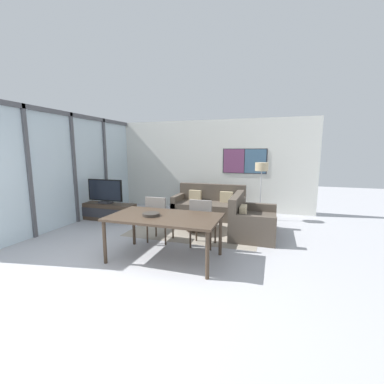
{
  "coord_description": "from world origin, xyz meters",
  "views": [
    {
      "loc": [
        2.12,
        -2.78,
        1.86
      ],
      "look_at": [
        0.39,
        2.59,
        0.95
      ],
      "focal_mm": 24.0,
      "sensor_mm": 36.0,
      "label": 1
    }
  ],
  "objects_px": {
    "coffee_table": "(196,218)",
    "dining_chair_left": "(158,217)",
    "dining_chair_centre": "(202,221)",
    "television": "(105,192)",
    "dining_table": "(164,220)",
    "sofa_side": "(250,223)",
    "tv_console": "(106,211)",
    "fruit_bowl": "(151,214)",
    "floor_lamp": "(261,172)",
    "sofa_main": "(209,207)"
  },
  "relations": [
    {
      "from": "floor_lamp",
      "to": "sofa_main",
      "type": "bearing_deg",
      "value": -177.11
    },
    {
      "from": "dining_table",
      "to": "dining_chair_centre",
      "type": "distance_m",
      "value": 0.88
    },
    {
      "from": "television",
      "to": "dining_table",
      "type": "bearing_deg",
      "value": -36.19
    },
    {
      "from": "television",
      "to": "dining_table",
      "type": "xyz_separation_m",
      "value": [
        2.57,
        -1.88,
        -0.07
      ]
    },
    {
      "from": "sofa_side",
      "to": "dining_table",
      "type": "xyz_separation_m",
      "value": [
        -1.28,
        -1.77,
        0.42
      ]
    },
    {
      "from": "dining_table",
      "to": "dining_chair_centre",
      "type": "height_order",
      "value": "dining_chair_centre"
    },
    {
      "from": "sofa_side",
      "to": "dining_chair_centre",
      "type": "xyz_separation_m",
      "value": [
        -0.82,
        -1.03,
        0.24
      ]
    },
    {
      "from": "dining_table",
      "to": "television",
      "type": "bearing_deg",
      "value": 143.81
    },
    {
      "from": "sofa_side",
      "to": "dining_chair_left",
      "type": "xyz_separation_m",
      "value": [
        -1.74,
        -1.04,
        0.24
      ]
    },
    {
      "from": "tv_console",
      "to": "sofa_main",
      "type": "xyz_separation_m",
      "value": [
        2.6,
        1.2,
        0.06
      ]
    },
    {
      "from": "television",
      "to": "fruit_bowl",
      "type": "relative_size",
      "value": 3.52
    },
    {
      "from": "coffee_table",
      "to": "dining_table",
      "type": "xyz_separation_m",
      "value": [
        -0.02,
        -1.73,
        0.42
      ]
    },
    {
      "from": "tv_console",
      "to": "fruit_bowl",
      "type": "height_order",
      "value": "fruit_bowl"
    },
    {
      "from": "sofa_side",
      "to": "coffee_table",
      "type": "relative_size",
      "value": 1.37
    },
    {
      "from": "dining_chair_centre",
      "to": "dining_table",
      "type": "bearing_deg",
      "value": -122.12
    },
    {
      "from": "sofa_side",
      "to": "coffee_table",
      "type": "xyz_separation_m",
      "value": [
        -1.25,
        -0.04,
        0.0
      ]
    },
    {
      "from": "television",
      "to": "dining_chair_left",
      "type": "bearing_deg",
      "value": -28.64
    },
    {
      "from": "sofa_main",
      "to": "floor_lamp",
      "type": "distance_m",
      "value": 1.73
    },
    {
      "from": "sofa_side",
      "to": "television",
      "type": "bearing_deg",
      "value": 88.27
    },
    {
      "from": "dining_chair_left",
      "to": "dining_chair_centre",
      "type": "xyz_separation_m",
      "value": [
        0.92,
        0.0,
        0.0
      ]
    },
    {
      "from": "sofa_side",
      "to": "dining_chair_centre",
      "type": "distance_m",
      "value": 1.34
    },
    {
      "from": "dining_table",
      "to": "floor_lamp",
      "type": "xyz_separation_m",
      "value": [
        1.41,
        3.15,
        0.61
      ]
    },
    {
      "from": "sofa_side",
      "to": "coffee_table",
      "type": "distance_m",
      "value": 1.25
    },
    {
      "from": "sofa_main",
      "to": "coffee_table",
      "type": "distance_m",
      "value": 1.35
    },
    {
      "from": "tv_console",
      "to": "sofa_main",
      "type": "distance_m",
      "value": 2.86
    },
    {
      "from": "dining_chair_left",
      "to": "dining_chair_centre",
      "type": "relative_size",
      "value": 1.0
    },
    {
      "from": "dining_table",
      "to": "dining_chair_left",
      "type": "bearing_deg",
      "value": 122.27
    },
    {
      "from": "sofa_side",
      "to": "coffee_table",
      "type": "height_order",
      "value": "sofa_side"
    },
    {
      "from": "coffee_table",
      "to": "dining_chair_centre",
      "type": "xyz_separation_m",
      "value": [
        0.44,
        -0.99,
        0.24
      ]
    },
    {
      "from": "sofa_side",
      "to": "floor_lamp",
      "type": "distance_m",
      "value": 1.73
    },
    {
      "from": "coffee_table",
      "to": "dining_table",
      "type": "height_order",
      "value": "dining_table"
    },
    {
      "from": "floor_lamp",
      "to": "dining_table",
      "type": "bearing_deg",
      "value": -114.19
    },
    {
      "from": "sofa_side",
      "to": "dining_chair_centre",
      "type": "bearing_deg",
      "value": 141.65
    },
    {
      "from": "floor_lamp",
      "to": "tv_console",
      "type": "bearing_deg",
      "value": -162.38
    },
    {
      "from": "coffee_table",
      "to": "dining_chair_left",
      "type": "bearing_deg",
      "value": -115.86
    },
    {
      "from": "coffee_table",
      "to": "fruit_bowl",
      "type": "bearing_deg",
      "value": -97.67
    },
    {
      "from": "sofa_main",
      "to": "dining_chair_left",
      "type": "xyz_separation_m",
      "value": [
        -0.48,
        -2.35,
        0.24
      ]
    },
    {
      "from": "sofa_main",
      "to": "dining_chair_left",
      "type": "height_order",
      "value": "dining_chair_left"
    },
    {
      "from": "sofa_side",
      "to": "dining_chair_centre",
      "type": "relative_size",
      "value": 1.46
    },
    {
      "from": "dining_chair_centre",
      "to": "floor_lamp",
      "type": "height_order",
      "value": "floor_lamp"
    },
    {
      "from": "fruit_bowl",
      "to": "floor_lamp",
      "type": "height_order",
      "value": "floor_lamp"
    },
    {
      "from": "sofa_side",
      "to": "floor_lamp",
      "type": "bearing_deg",
      "value": -5.66
    },
    {
      "from": "tv_console",
      "to": "dining_chair_centre",
      "type": "bearing_deg",
      "value": -20.74
    },
    {
      "from": "television",
      "to": "dining_chair_left",
      "type": "distance_m",
      "value": 2.42
    },
    {
      "from": "dining_chair_left",
      "to": "tv_console",
      "type": "bearing_deg",
      "value": 151.38
    },
    {
      "from": "fruit_bowl",
      "to": "sofa_side",
      "type": "bearing_deg",
      "value": 50.8
    },
    {
      "from": "fruit_bowl",
      "to": "floor_lamp",
      "type": "relative_size",
      "value": 0.19
    },
    {
      "from": "dining_table",
      "to": "fruit_bowl",
      "type": "distance_m",
      "value": 0.25
    },
    {
      "from": "television",
      "to": "coffee_table",
      "type": "relative_size",
      "value": 1.01
    },
    {
      "from": "dining_table",
      "to": "dining_chair_centre",
      "type": "xyz_separation_m",
      "value": [
        0.46,
        0.73,
        -0.18
      ]
    }
  ]
}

